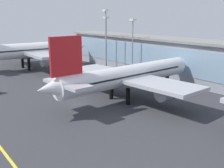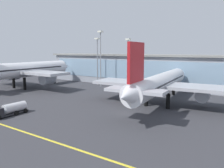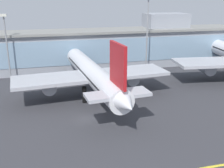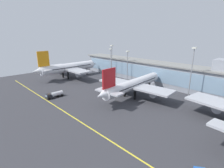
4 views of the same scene
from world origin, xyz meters
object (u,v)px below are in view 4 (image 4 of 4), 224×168
airliner_near_right (133,85)px  apron_light_mast_west (192,66)px  airliner_near_left (69,68)px  fuel_tanker_truck (54,95)px  apron_light_mast_far_east (111,58)px  apron_light_mast_east (127,61)px  apron_light_mast_centre (112,57)px

airliner_near_right → apron_light_mast_west: bearing=-56.5°
airliner_near_left → fuel_tanker_truck: airliner_near_left is taller
airliner_near_right → apron_light_mast_far_east: (-38.19, 20.29, 7.79)m
fuel_tanker_truck → apron_light_mast_east: bearing=175.9°
airliner_near_left → apron_light_mast_centre: bearing=-49.8°
airliner_near_left → airliner_near_right: (58.31, 3.44, -1.21)m
apron_light_mast_west → apron_light_mast_centre: size_ratio=1.06×
apron_light_mast_west → apron_light_mast_centre: (-55.52, 0.21, -0.81)m
apron_light_mast_centre → fuel_tanker_truck: bearing=-81.0°
airliner_near_right → apron_light_mast_west: apron_light_mast_west is taller
apron_light_mast_west → apron_light_mast_east: bearing=174.8°
airliner_near_left → apron_light_mast_west: bearing=-76.0°
airliner_near_left → airliner_near_right: size_ratio=1.00×
airliner_near_right → airliner_near_left: bearing=88.3°
airliner_near_right → apron_light_mast_centre: 39.37m
apron_light_mast_centre → apron_light_mast_east: (11.46, 3.78, -1.88)m
fuel_tanker_truck → apron_light_mast_west: 69.18m
apron_light_mast_west → apron_light_mast_far_east: (-59.55, 3.26, -2.29)m
fuel_tanker_truck → apron_light_mast_centre: (-7.59, 47.81, 14.12)m
airliner_near_left → apron_light_mast_far_east: (20.12, 23.74, 6.58)m
airliner_near_left → apron_light_mast_far_east: apron_light_mast_far_east is taller
apron_light_mast_east → apron_light_mast_far_east: apron_light_mast_far_east is taller
apron_light_mast_far_east → airliner_near_left: bearing=-130.3°
airliner_near_right → fuel_tanker_truck: 40.80m
apron_light_mast_west → apron_light_mast_far_east: 59.68m
airliner_near_right → apron_light_mast_east: 31.81m
apron_light_mast_west → apron_light_mast_centre: bearing=179.8°
airliner_near_right → apron_light_mast_centre: bearing=58.1°
airliner_near_right → fuel_tanker_truck: (-26.58, -30.57, -4.86)m
fuel_tanker_truck → apron_light_mast_west: apron_light_mast_west is taller
airliner_near_right → apron_light_mast_far_east: apron_light_mast_far_east is taller
airliner_near_right → apron_light_mast_east: bearing=42.1°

